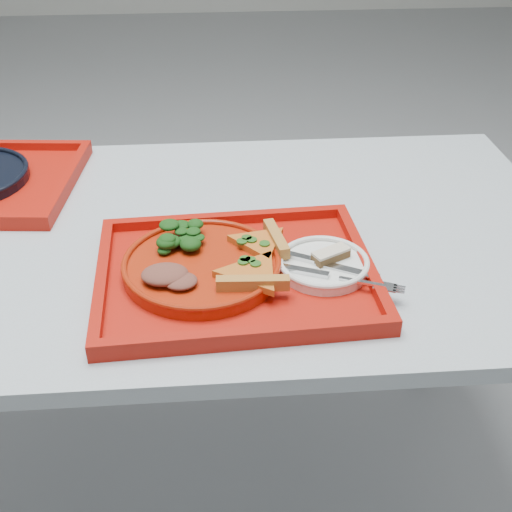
# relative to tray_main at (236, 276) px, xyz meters

# --- Properties ---
(ground) EXTENTS (10.00, 10.00, 0.00)m
(ground) POSITION_rel_tray_main_xyz_m (-0.16, 0.16, -0.76)
(ground) COLOR #94959C
(ground) RESTS_ON ground
(table) EXTENTS (1.60, 0.80, 0.75)m
(table) POSITION_rel_tray_main_xyz_m (-0.16, 0.16, -0.08)
(table) COLOR #9CA7AF
(table) RESTS_ON ground
(tray_main) EXTENTS (0.47, 0.37, 0.01)m
(tray_main) POSITION_rel_tray_main_xyz_m (0.00, 0.00, 0.00)
(tray_main) COLOR #A61308
(tray_main) RESTS_ON table
(dinner_plate) EXTENTS (0.26, 0.26, 0.02)m
(dinner_plate) POSITION_rel_tray_main_xyz_m (-0.05, 0.01, 0.02)
(dinner_plate) COLOR #A0210A
(dinner_plate) RESTS_ON tray_main
(side_plate) EXTENTS (0.15, 0.15, 0.01)m
(side_plate) POSITION_rel_tray_main_xyz_m (0.15, 0.00, 0.01)
(side_plate) COLOR white
(side_plate) RESTS_ON tray_main
(pizza_slice_a) EXTENTS (0.12, 0.13, 0.02)m
(pizza_slice_a) POSITION_rel_tray_main_xyz_m (0.02, -0.04, 0.03)
(pizza_slice_a) COLOR gold
(pizza_slice_a) RESTS_ON dinner_plate
(pizza_slice_b) EXTENTS (0.13, 0.12, 0.02)m
(pizza_slice_b) POSITION_rel_tray_main_xyz_m (0.04, 0.05, 0.03)
(pizza_slice_b) COLOR gold
(pizza_slice_b) RESTS_ON dinner_plate
(salad_heap) EXTENTS (0.08, 0.07, 0.04)m
(salad_heap) POSITION_rel_tray_main_xyz_m (-0.09, 0.07, 0.04)
(salad_heap) COLOR black
(salad_heap) RESTS_ON dinner_plate
(meat_portion) EXTENTS (0.07, 0.06, 0.02)m
(meat_portion) POSITION_rel_tray_main_xyz_m (-0.11, -0.04, 0.04)
(meat_portion) COLOR brown
(meat_portion) RESTS_ON dinner_plate
(dessert_bar) EXTENTS (0.07, 0.05, 0.02)m
(dessert_bar) POSITION_rel_tray_main_xyz_m (0.16, 0.01, 0.03)
(dessert_bar) COLOR #4F341A
(dessert_bar) RESTS_ON side_plate
(knife) EXTENTS (0.17, 0.10, 0.01)m
(knife) POSITION_rel_tray_main_xyz_m (0.14, -0.01, 0.02)
(knife) COLOR silver
(knife) RESTS_ON side_plate
(fork) EXTENTS (0.18, 0.09, 0.01)m
(fork) POSITION_rel_tray_main_xyz_m (0.16, -0.05, 0.02)
(fork) COLOR silver
(fork) RESTS_ON side_plate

